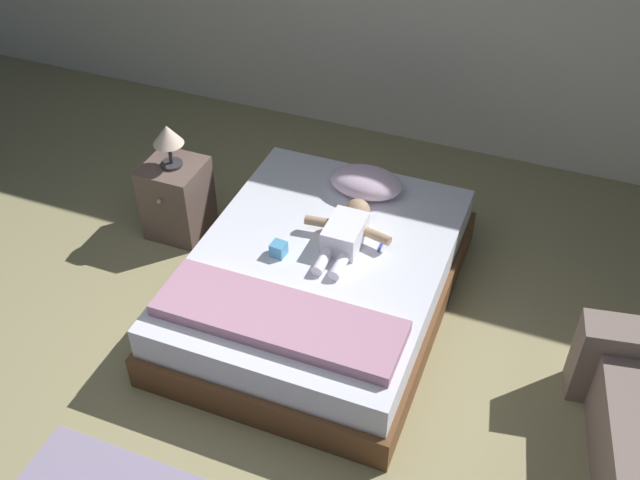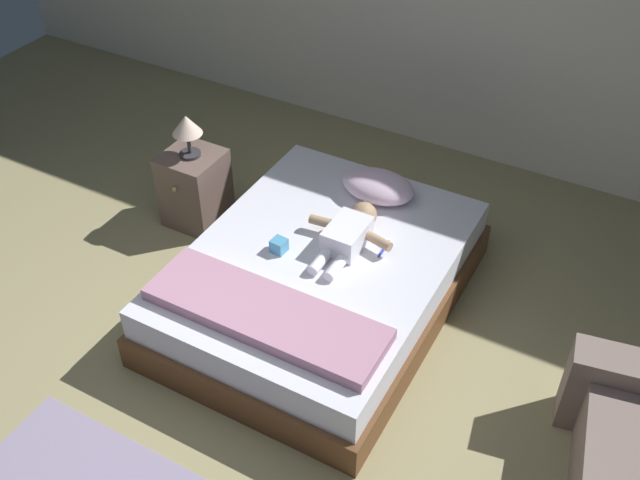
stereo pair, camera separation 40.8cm
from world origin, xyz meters
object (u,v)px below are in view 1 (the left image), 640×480
object	(u,v)px
baby	(347,230)
lamp	(168,137)
pillow	(366,182)
nightstand	(177,198)
bed	(320,280)
toy_block	(279,249)
toothbrush	(383,242)

from	to	relation	value
baby	lamp	distance (m)	1.26
pillow	lamp	world-z (taller)	lamp
nightstand	lamp	world-z (taller)	lamp
bed	lamp	size ratio (longest dim) A/B	6.53
pillow	lamp	distance (m)	1.25
toy_block	baby	bearing A→B (deg)	39.71
toothbrush	nightstand	size ratio (longest dim) A/B	0.31
bed	toothbrush	xyz separation A→B (m)	(0.30, 0.21, 0.21)
lamp	toy_block	distance (m)	1.04
nightstand	toy_block	size ratio (longest dim) A/B	5.96
baby	lamp	xyz separation A→B (m)	(-1.23, 0.15, 0.25)
pillow	toothbrush	size ratio (longest dim) A/B	2.85
lamp	toothbrush	bearing A→B (deg)	-4.25
bed	lamp	xyz separation A→B (m)	(-1.13, 0.32, 0.53)
pillow	toothbrush	distance (m)	0.50
nightstand	lamp	distance (m)	0.47
pillow	baby	size ratio (longest dim) A/B	0.76
baby	toy_block	world-z (taller)	baby
pillow	bed	bearing A→B (deg)	-94.70
baby	nightstand	distance (m)	1.26
bed	toy_block	bearing A→B (deg)	-156.45
baby	lamp	bearing A→B (deg)	172.91
bed	nightstand	distance (m)	1.17
lamp	toy_block	world-z (taller)	lamp
pillow	toothbrush	bearing A→B (deg)	-59.71
pillow	lamp	xyz separation A→B (m)	(-1.18, -0.32, 0.25)
nightstand	pillow	bearing A→B (deg)	15.35
bed	nightstand	world-z (taller)	nightstand
baby	toy_block	distance (m)	0.41
bed	lamp	world-z (taller)	lamp
pillow	toothbrush	xyz separation A→B (m)	(0.25, -0.43, -0.07)
pillow	baby	bearing A→B (deg)	-84.27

